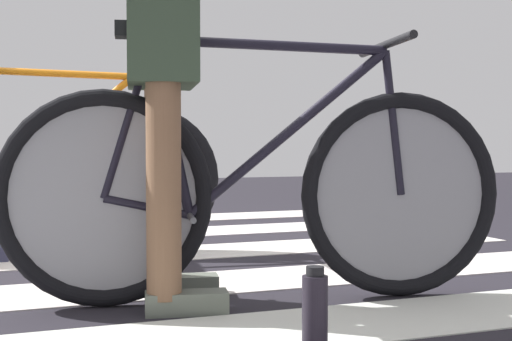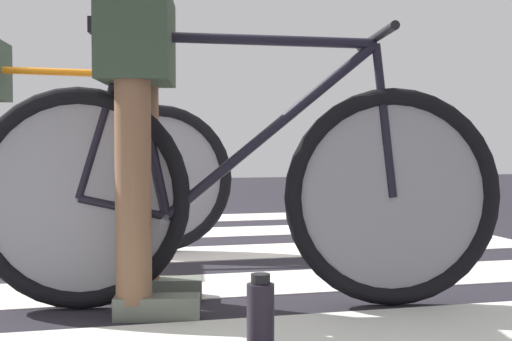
# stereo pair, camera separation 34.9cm
# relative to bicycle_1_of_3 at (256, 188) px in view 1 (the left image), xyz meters

# --- Properties ---
(bicycle_1_of_3) EXTENTS (1.71, 0.56, 0.93)m
(bicycle_1_of_3) POSITION_rel_bicycle_1_of_3_xyz_m (0.00, 0.00, 0.00)
(bicycle_1_of_3) COLOR black
(bicycle_1_of_3) RESTS_ON ground
(cyclist_1_of_3) EXTENTS (0.38, 0.45, 1.01)m
(cyclist_1_of_3) POSITION_rel_bicycle_1_of_3_xyz_m (-0.30, 0.06, 0.27)
(cyclist_1_of_3) COLOR brown
(cyclist_1_of_3) RESTS_ON ground
(bicycle_2_of_3) EXTENTS (1.73, 0.53, 0.93)m
(bicycle_2_of_3) POSITION_rel_bicycle_1_of_3_xyz_m (-0.62, 1.30, 0.00)
(bicycle_2_of_3) COLOR black
(bicycle_2_of_3) RESTS_ON ground
(water_bottle) EXTENTS (0.07, 0.07, 0.23)m
(water_bottle) POSITION_rel_bicycle_1_of_3_xyz_m (-0.09, -0.66, -0.28)
(water_bottle) COLOR black
(water_bottle) RESTS_ON ground
(traffic_cone) EXTENTS (0.38, 0.38, 0.43)m
(traffic_cone) POSITION_rel_bicycle_1_of_3_xyz_m (1.40, 1.49, -0.18)
(traffic_cone) COLOR black
(traffic_cone) RESTS_ON ground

